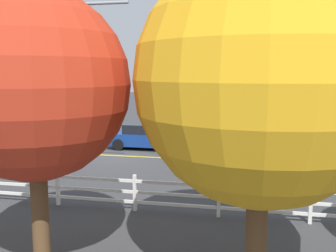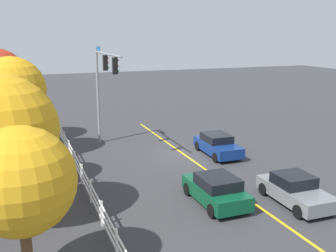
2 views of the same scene
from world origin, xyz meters
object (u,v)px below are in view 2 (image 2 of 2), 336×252
at_px(car_1, 216,190).
at_px(tree_0, 12,90).
at_px(car_2, 217,145).
at_px(tree_4, 21,182).
at_px(tree_3, 1,132).
at_px(car_0, 295,190).

relative_size(car_1, tree_0, 0.59).
bearing_deg(car_2, tree_4, -48.57).
bearing_deg(tree_4, car_2, -50.08).
relative_size(tree_0, tree_3, 1.02).
distance_m(car_0, tree_3, 13.70).
relative_size(car_2, tree_3, 0.65).
bearing_deg(tree_3, tree_4, -172.66).
distance_m(car_1, car_2, 8.01).
xyz_separation_m(car_2, tree_3, (-5.70, 13.23, 3.46)).
bearing_deg(tree_0, car_0, -135.63).
xyz_separation_m(car_0, car_1, (1.37, 3.59, 0.04)).
xyz_separation_m(car_0, car_2, (8.40, -0.25, 0.02)).
height_order(car_0, tree_3, tree_3).
relative_size(tree_3, tree_4, 1.21).
xyz_separation_m(car_1, tree_0, (11.42, 8.92, 3.80)).
bearing_deg(car_1, car_2, -28.58).
bearing_deg(car_0, car_1, -109.42).
bearing_deg(tree_3, car_0, -101.73).
distance_m(tree_0, tree_4, 14.96).
relative_size(car_0, tree_3, 0.63).
distance_m(car_2, tree_3, 14.81).
height_order(car_2, tree_3, tree_3).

